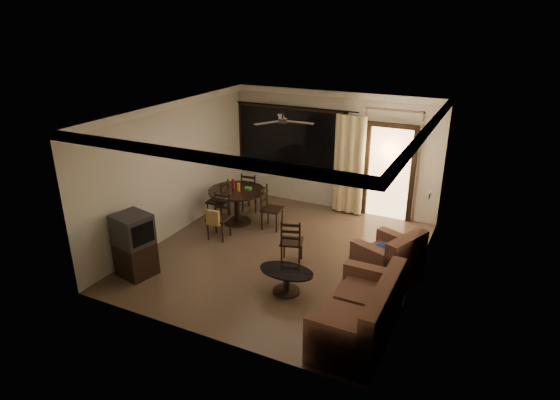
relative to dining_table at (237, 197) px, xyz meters
The scene contains 12 objects.
ground 1.94m from the dining_table, 30.90° to the right, with size 5.50×5.50×0.00m, color #7F6651.
room_shell 2.62m from the dining_table, 20.79° to the left, with size 5.50×6.70×5.50m.
dining_table is the anchor object (origin of this frame).
dining_chair_west 0.57m from the dining_table, behind, with size 0.45×0.45×0.95m.
dining_chair_east 0.90m from the dining_table, ahead, with size 0.45×0.45×0.95m.
dining_chair_south 0.91m from the dining_table, 85.79° to the right, with size 0.45×0.50×0.95m.
dining_chair_north 0.85m from the dining_table, 94.41° to the left, with size 0.45×0.45×0.95m.
tv_cabinet 2.79m from the dining_table, 99.62° to the right, with size 0.71×0.66×1.16m.
sofa 4.60m from the dining_table, 36.43° to the right, with size 0.95×1.77×0.94m.
armchair 3.83m from the dining_table, 15.19° to the right, with size 1.23×1.23×0.94m.
coffee_table 3.08m from the dining_table, 43.60° to the right, with size 0.95×0.57×0.42m.
side_chair 2.24m from the dining_table, 31.81° to the right, with size 0.51×0.51×0.93m.
Camera 1 is at (3.51, -7.33, 4.39)m, focal length 30.00 mm.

